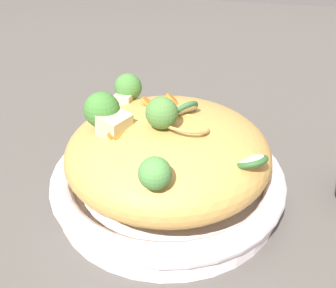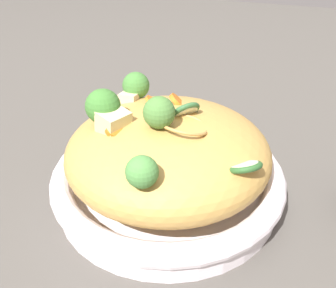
# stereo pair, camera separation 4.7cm
# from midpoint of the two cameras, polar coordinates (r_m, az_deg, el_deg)

# --- Properties ---
(ground_plane) EXTENTS (3.00, 3.00, 0.00)m
(ground_plane) POSITION_cam_midpoint_polar(r_m,az_deg,el_deg) (0.52, -2.62, -7.94)
(ground_plane) COLOR #4D4943
(serving_bowl) EXTENTS (0.32, 0.32, 0.05)m
(serving_bowl) POSITION_cam_midpoint_polar(r_m,az_deg,el_deg) (0.50, -2.69, -5.70)
(serving_bowl) COLOR white
(serving_bowl) RESTS_ON ground_plane
(noodle_heap) EXTENTS (0.27, 0.27, 0.11)m
(noodle_heap) POSITION_cam_midpoint_polar(r_m,az_deg,el_deg) (0.47, -2.81, -1.14)
(noodle_heap) COLOR #BD8F46
(noodle_heap) RESTS_ON serving_bowl
(broccoli_florets) EXTENTS (0.24, 0.15, 0.07)m
(broccoli_florets) POSITION_cam_midpoint_polar(r_m,az_deg,el_deg) (0.45, -9.24, 4.90)
(broccoli_florets) COLOR #9AAE72
(broccoli_florets) RESTS_ON serving_bowl
(carrot_coins) EXTENTS (0.13, 0.07, 0.02)m
(carrot_coins) POSITION_cam_midpoint_polar(r_m,az_deg,el_deg) (0.47, -5.93, 5.15)
(carrot_coins) COLOR orange
(carrot_coins) RESTS_ON serving_bowl
(zucchini_slices) EXTENTS (0.11, 0.14, 0.05)m
(zucchini_slices) POSITION_cam_midpoint_polar(r_m,az_deg,el_deg) (0.43, 4.19, 1.60)
(zucchini_slices) COLOR beige
(zucchini_slices) RESTS_ON serving_bowl
(chicken_chunks) EXTENTS (0.13, 0.06, 0.04)m
(chicken_chunks) POSITION_cam_midpoint_polar(r_m,az_deg,el_deg) (0.46, -11.05, 4.12)
(chicken_chunks) COLOR beige
(chicken_chunks) RESTS_ON serving_bowl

